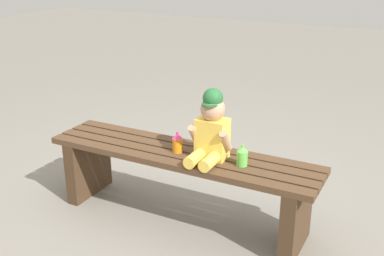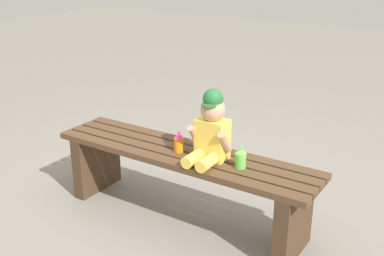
{
  "view_description": "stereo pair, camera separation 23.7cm",
  "coord_description": "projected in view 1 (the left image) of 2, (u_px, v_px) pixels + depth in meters",
  "views": [
    {
      "loc": [
        1.23,
        -2.23,
        1.56
      ],
      "look_at": [
        0.1,
        -0.05,
        0.62
      ],
      "focal_mm": 44.85,
      "sensor_mm": 36.0,
      "label": 1
    },
    {
      "loc": [
        1.43,
        -2.11,
        1.56
      ],
      "look_at": [
        0.1,
        -0.05,
        0.62
      ],
      "focal_mm": 44.85,
      "sensor_mm": 36.0,
      "label": 2
    }
  ],
  "objects": [
    {
      "name": "child_figure",
      "position": [
        211.0,
        129.0,
        2.62
      ],
      "size": [
        0.23,
        0.27,
        0.4
      ],
      "color": "#F2C64C",
      "rests_on": "park_bench"
    },
    {
      "name": "sippy_cup_left",
      "position": [
        178.0,
        143.0,
        2.75
      ],
      "size": [
        0.06,
        0.06,
        0.12
      ],
      "color": "orange",
      "rests_on": "park_bench"
    },
    {
      "name": "ground_plane",
      "position": [
        182.0,
        218.0,
        2.94
      ],
      "size": [
        16.0,
        16.0,
        0.0
      ],
      "primitive_type": "plane",
      "color": "gray"
    },
    {
      "name": "park_bench",
      "position": [
        181.0,
        173.0,
        2.83
      ],
      "size": [
        1.64,
        0.37,
        0.44
      ],
      "color": "#513823",
      "rests_on": "ground_plane"
    },
    {
      "name": "sippy_cup_right",
      "position": [
        242.0,
        156.0,
        2.58
      ],
      "size": [
        0.06,
        0.06,
        0.12
      ],
      "color": "#66CC4C",
      "rests_on": "park_bench"
    }
  ]
}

